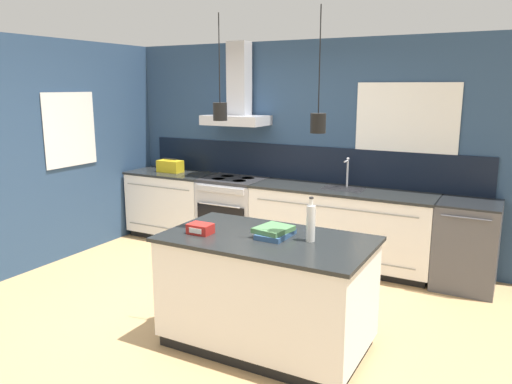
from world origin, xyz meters
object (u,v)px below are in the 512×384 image
(red_supply_box, at_px, (200,229))
(yellow_toolbox, at_px, (170,166))
(dishwasher, at_px, (466,245))
(bottle_on_island, at_px, (311,223))
(book_stack, at_px, (275,232))
(oven_range, at_px, (233,213))

(red_supply_box, relative_size, yellow_toolbox, 0.56)
(dishwasher, height_order, yellow_toolbox, yellow_toolbox)
(bottle_on_island, height_order, book_stack, bottle_on_island)
(yellow_toolbox, bearing_deg, book_stack, -37.93)
(yellow_toolbox, bearing_deg, red_supply_box, -47.63)
(dishwasher, xyz_separation_m, red_supply_box, (-1.78, -2.21, 0.49))
(yellow_toolbox, bearing_deg, oven_range, -0.25)
(oven_range, distance_m, bottle_on_island, 2.78)
(book_stack, distance_m, yellow_toolbox, 3.26)
(red_supply_box, bearing_deg, bottle_on_island, 15.30)
(dishwasher, xyz_separation_m, bottle_on_island, (-0.94, -1.98, 0.60))
(oven_range, distance_m, book_stack, 2.59)
(bottle_on_island, relative_size, book_stack, 1.05)
(book_stack, distance_m, red_supply_box, 0.59)
(oven_range, bearing_deg, dishwasher, 0.09)
(bottle_on_island, bearing_deg, oven_range, 133.36)
(bottle_on_island, bearing_deg, red_supply_box, -164.70)
(oven_range, bearing_deg, red_supply_box, -65.27)
(dishwasher, bearing_deg, book_stack, -121.43)
(red_supply_box, bearing_deg, oven_range, 114.73)
(dishwasher, distance_m, book_stack, 2.40)
(oven_range, distance_m, dishwasher, 2.80)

